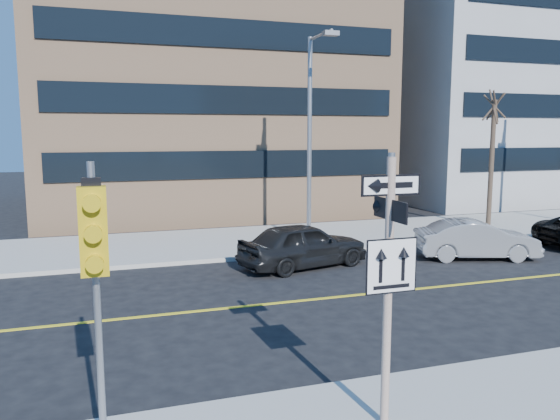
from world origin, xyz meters
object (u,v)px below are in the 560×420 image
object	(u,v)px
traffic_signal	(95,257)
parked_car_a	(303,245)
street_tree_west	(494,109)
streetlight_a	(312,126)
parked_car_b	(476,240)
sign_pole	(389,276)

from	to	relation	value
traffic_signal	parked_car_a	size ratio (longest dim) A/B	0.89
street_tree_west	parked_car_a	bearing A→B (deg)	-160.10
traffic_signal	streetlight_a	distance (m)	15.72
traffic_signal	street_tree_west	world-z (taller)	street_tree_west
streetlight_a	traffic_signal	bearing A→B (deg)	-120.80
parked_car_a	street_tree_west	xyz separation A→B (m)	(10.56, 3.82, 4.76)
traffic_signal	parked_car_a	world-z (taller)	traffic_signal
parked_car_b	street_tree_west	world-z (taller)	street_tree_west
sign_pole	streetlight_a	xyz separation A→B (m)	(4.00, 13.27, 2.32)
sign_pole	traffic_signal	bearing A→B (deg)	-177.89
sign_pole	parked_car_a	bearing A→B (deg)	76.26
streetlight_a	parked_car_a	bearing A→B (deg)	-115.40
sign_pole	street_tree_west	distance (m)	19.22
parked_car_a	parked_car_b	world-z (taller)	parked_car_a
sign_pole	street_tree_west	xyz separation A→B (m)	(13.00, 13.81, 3.09)
parked_car_a	streetlight_a	distance (m)	5.39
traffic_signal	parked_car_a	xyz separation A→B (m)	(6.44, 10.14, -2.27)
streetlight_a	street_tree_west	size ratio (longest dim) A/B	1.26
parked_car_b	streetlight_a	distance (m)	7.45
parked_car_b	streetlight_a	bearing A→B (deg)	67.18
sign_pole	streetlight_a	world-z (taller)	streetlight_a
streetlight_a	parked_car_b	bearing A→B (deg)	-40.27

